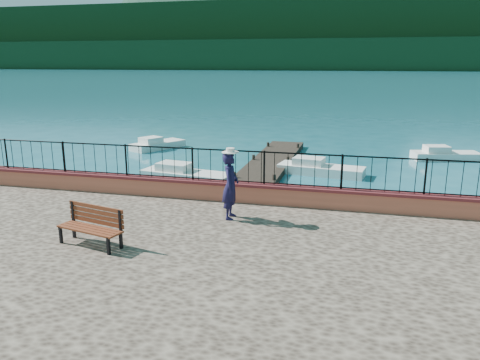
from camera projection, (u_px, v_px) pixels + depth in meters
The scene contains 13 objects.
ground at pixel (244, 301), 10.56m from camera, with size 2000.00×2000.00×0.00m, color #19596B.
parapet at pixel (274, 194), 13.67m from camera, with size 28.00×0.46×0.58m, color #CC6249.
railing at pixel (274, 169), 13.48m from camera, with size 27.00×0.05×0.95m, color black.
dock at pixel (263, 172), 22.27m from camera, with size 2.00×16.00×0.30m, color #2D231C.
far_forest at pixel (358, 55), 290.24m from camera, with size 900.00×60.00×18.00m, color black.
foothills at pixel (360, 38), 343.42m from camera, with size 900.00×120.00×44.00m, color black.
park_bench at pixel (91, 234), 10.57m from camera, with size 1.69×0.89×0.89m.
person at pixel (230, 186), 12.26m from camera, with size 0.65×0.43×1.78m, color black.
hat at pixel (230, 150), 12.03m from camera, with size 0.44×0.44×0.12m, color silver.
boat_0 at pixel (187, 172), 21.14m from camera, with size 4.23×1.30×0.80m, color white.
boat_1 at pixel (321, 166), 22.32m from camera, with size 4.05×1.30×0.80m, color white.
boat_2 at pixel (446, 153), 25.66m from camera, with size 3.54×1.30×0.80m, color silver.
boat_3 at pixel (158, 142), 28.93m from camera, with size 3.42×1.30×0.80m, color white.
Camera 1 is at (2.25, -9.28, 5.26)m, focal length 35.00 mm.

